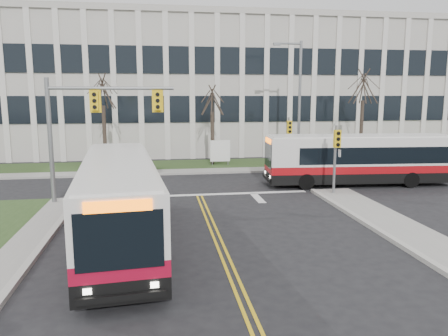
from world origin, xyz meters
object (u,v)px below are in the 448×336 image
bus_main (119,202)px  streetlight (297,97)px  directory_sign (220,151)px  bus_cross (359,161)px

bus_main → streetlight: bearing=47.6°
directory_sign → streetlight: bearing=-13.2°
directory_sign → bus_cross: size_ratio=0.18×
bus_cross → streetlight: bearing=-161.3°
streetlight → directory_sign: 6.96m
streetlight → directory_sign: (-5.53, 1.30, -4.02)m
directory_sign → bus_cross: bus_cross is taller
streetlight → bus_main: bearing=-127.4°
streetlight → bus_main: 19.50m
bus_main → directory_sign: bearing=64.7°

